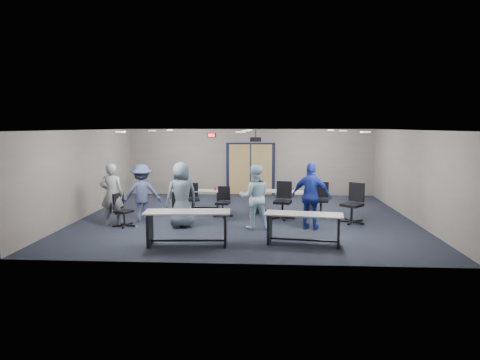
# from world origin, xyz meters

# --- Properties ---
(floor) EXTENTS (10.00, 10.00, 0.00)m
(floor) POSITION_xyz_m (0.00, 0.00, 0.00)
(floor) COLOR black
(floor) RESTS_ON ground
(back_wall) EXTENTS (10.00, 0.04, 2.70)m
(back_wall) POSITION_xyz_m (0.00, 4.50, 1.35)
(back_wall) COLOR slate
(back_wall) RESTS_ON floor
(front_wall) EXTENTS (10.00, 0.04, 2.70)m
(front_wall) POSITION_xyz_m (0.00, -4.50, 1.35)
(front_wall) COLOR slate
(front_wall) RESTS_ON floor
(left_wall) EXTENTS (0.04, 9.00, 2.70)m
(left_wall) POSITION_xyz_m (-5.00, 0.00, 1.35)
(left_wall) COLOR slate
(left_wall) RESTS_ON floor
(right_wall) EXTENTS (0.04, 9.00, 2.70)m
(right_wall) POSITION_xyz_m (5.00, 0.00, 1.35)
(right_wall) COLOR slate
(right_wall) RESTS_ON floor
(ceiling) EXTENTS (10.00, 9.00, 0.04)m
(ceiling) POSITION_xyz_m (0.00, 0.00, 2.70)
(ceiling) COLOR silver
(ceiling) RESTS_ON back_wall
(double_door) EXTENTS (2.00, 0.07, 2.20)m
(double_door) POSITION_xyz_m (0.00, 4.46, 1.05)
(double_door) COLOR black
(double_door) RESTS_ON back_wall
(exit_sign) EXTENTS (0.32, 0.07, 0.18)m
(exit_sign) POSITION_xyz_m (-1.60, 4.44, 2.45)
(exit_sign) COLOR black
(exit_sign) RESTS_ON back_wall
(ceiling_projector) EXTENTS (0.35, 0.32, 0.37)m
(ceiling_projector) POSITION_xyz_m (0.30, 0.50, 2.40)
(ceiling_projector) COLOR black
(ceiling_projector) RESTS_ON ceiling
(ceiling_can_lights) EXTENTS (6.24, 5.74, 0.02)m
(ceiling_can_lights) POSITION_xyz_m (0.00, 0.25, 2.67)
(ceiling_can_lights) COLOR white
(ceiling_can_lights) RESTS_ON ceiling
(table_front_left) EXTENTS (2.06, 0.81, 0.82)m
(table_front_left) POSITION_xyz_m (-1.22, -3.16, 0.56)
(table_front_left) COLOR #A6A49C
(table_front_left) RESTS_ON floor
(table_front_right) EXTENTS (1.91, 0.88, 0.75)m
(table_front_right) POSITION_xyz_m (1.53, -2.92, 0.51)
(table_front_right) COLOR #A6A49C
(table_front_right) RESTS_ON floor
(table_back_left) EXTENTS (1.69, 0.59, 0.93)m
(table_back_left) POSITION_xyz_m (-1.71, 1.09, 0.47)
(table_back_left) COLOR #A6A49C
(table_back_left) RESTS_ON floor
(table_back_right) EXTENTS (1.98, 1.04, 0.77)m
(table_back_right) POSITION_xyz_m (1.19, 0.49, 0.52)
(table_back_right) COLOR #A6A49C
(table_back_right) RESTS_ON floor
(chair_back_a) EXTENTS (0.74, 0.74, 0.96)m
(chair_back_a) POSITION_xyz_m (-1.75, 0.63, 0.48)
(chair_back_a) COLOR black
(chair_back_a) RESTS_ON floor
(chair_back_b) EXTENTS (0.66, 0.66, 0.93)m
(chair_back_b) POSITION_xyz_m (-0.72, 0.13, 0.47)
(chair_back_b) COLOR black
(chair_back_b) RESTS_ON floor
(chair_back_c) EXTENTS (0.86, 0.86, 1.13)m
(chair_back_c) POSITION_xyz_m (1.14, -0.09, 0.56)
(chair_back_c) COLOR black
(chair_back_c) RESTS_ON floor
(chair_back_d) EXTENTS (0.77, 0.77, 1.05)m
(chair_back_d) POSITION_xyz_m (2.37, 0.46, 0.52)
(chair_back_d) COLOR black
(chair_back_d) RESTS_ON floor
(chair_loose_left) EXTENTS (0.79, 0.79, 0.94)m
(chair_loose_left) POSITION_xyz_m (-3.36, -1.38, 0.47)
(chair_loose_left) COLOR black
(chair_loose_left) RESTS_ON floor
(chair_loose_right) EXTENTS (1.04, 1.04, 1.17)m
(chair_loose_right) POSITION_xyz_m (3.13, -0.56, 0.58)
(chair_loose_right) COLOR black
(chair_loose_right) RESTS_ON floor
(person_gray) EXTENTS (0.69, 0.48, 1.79)m
(person_gray) POSITION_xyz_m (-3.72, -1.30, 0.89)
(person_gray) COLOR gray
(person_gray) RESTS_ON floor
(person_plaid) EXTENTS (1.06, 0.94, 1.83)m
(person_plaid) POSITION_xyz_m (-1.72, -1.35, 0.92)
(person_plaid) COLOR slate
(person_plaid) RESTS_ON floor
(person_lightblue) EXTENTS (0.91, 0.74, 1.77)m
(person_lightblue) POSITION_xyz_m (0.32, -1.40, 0.89)
(person_lightblue) COLOR #BEE8FB
(person_lightblue) RESTS_ON floor
(person_navy) EXTENTS (1.16, 0.79, 1.83)m
(person_navy) POSITION_xyz_m (1.87, -1.39, 0.92)
(person_navy) COLOR navy
(person_navy) RESTS_ON floor
(person_back) EXTENTS (1.24, 0.93, 1.71)m
(person_back) POSITION_xyz_m (-3.03, -0.72, 0.85)
(person_back) COLOR #404974
(person_back) RESTS_ON floor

